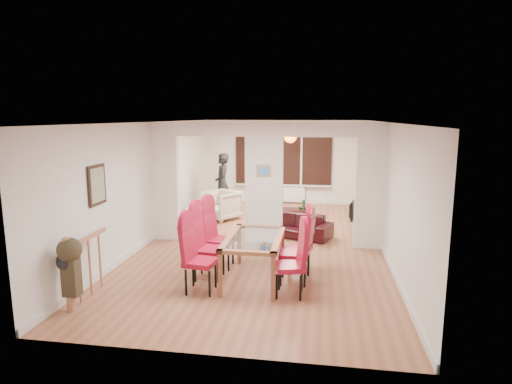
% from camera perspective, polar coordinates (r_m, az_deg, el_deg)
% --- Properties ---
extents(floor, '(5.00, 9.00, 0.01)m').
position_cam_1_polar(floor, '(9.38, 1.06, -6.79)').
color(floor, '#93583B').
rests_on(floor, ground).
extents(room_walls, '(5.00, 9.00, 2.60)m').
position_cam_1_polar(room_walls, '(9.09, 1.09, 1.08)').
color(room_walls, silver).
rests_on(room_walls, floor).
extents(divider_wall, '(5.00, 0.18, 2.60)m').
position_cam_1_polar(divider_wall, '(9.09, 1.09, 1.08)').
color(divider_wall, white).
rests_on(divider_wall, floor).
extents(bay_window_blinds, '(3.00, 0.08, 1.80)m').
position_cam_1_polar(bay_window_blinds, '(13.45, 3.64, 4.84)').
color(bay_window_blinds, black).
rests_on(bay_window_blinds, room_walls).
extents(radiator, '(1.40, 0.08, 0.50)m').
position_cam_1_polar(radiator, '(13.57, 3.57, -0.22)').
color(radiator, white).
rests_on(radiator, floor).
extents(pendant_light, '(0.36, 0.36, 0.36)m').
position_cam_1_polar(pendant_light, '(12.24, 4.60, 7.37)').
color(pendant_light, orange).
rests_on(pendant_light, room_walls).
extents(stair_newel, '(0.40, 1.20, 1.10)m').
position_cam_1_polar(stair_newel, '(7.00, -21.52, -8.71)').
color(stair_newel, '#A26B4A').
rests_on(stair_newel, floor).
extents(wall_poster, '(0.04, 0.52, 0.67)m').
position_cam_1_polar(wall_poster, '(7.55, -20.45, 0.89)').
color(wall_poster, gray).
rests_on(wall_poster, room_walls).
extents(pillar_photo, '(0.30, 0.03, 0.25)m').
position_cam_1_polar(pillar_photo, '(8.95, 1.01, 2.88)').
color(pillar_photo, '#4C8CD8').
rests_on(pillar_photo, divider_wall).
extents(dining_table, '(0.91, 1.61, 0.76)m').
position_cam_1_polar(dining_table, '(7.21, -0.23, -8.88)').
color(dining_table, brown).
rests_on(dining_table, floor).
extents(dining_chair_la, '(0.52, 0.52, 1.13)m').
position_cam_1_polar(dining_chair_la, '(6.77, -7.40, -8.56)').
color(dining_chair_la, maroon).
rests_on(dining_chair_la, floor).
extents(dining_chair_lb, '(0.53, 0.53, 1.18)m').
position_cam_1_polar(dining_chair_lb, '(7.28, -6.26, -7.01)').
color(dining_chair_lb, maroon).
rests_on(dining_chair_lb, floor).
extents(dining_chair_lc, '(0.57, 0.57, 1.17)m').
position_cam_1_polar(dining_chair_lc, '(7.81, -4.81, -5.85)').
color(dining_chair_lc, maroon).
rests_on(dining_chair_lc, floor).
extents(dining_chair_ra, '(0.53, 0.53, 1.09)m').
position_cam_1_polar(dining_chair_ra, '(6.60, 4.52, -9.19)').
color(dining_chair_ra, maroon).
rests_on(dining_chair_ra, floor).
extents(dining_chair_rb, '(0.47, 0.47, 1.17)m').
position_cam_1_polar(dining_chair_rb, '(7.10, 5.05, -7.48)').
color(dining_chair_rb, maroon).
rests_on(dining_chair_rb, floor).
extents(dining_chair_rc, '(0.48, 0.48, 1.02)m').
position_cam_1_polar(dining_chair_rc, '(7.58, 5.81, -6.93)').
color(dining_chair_rc, maroon).
rests_on(dining_chair_rc, floor).
extents(sofa, '(1.87, 1.25, 0.51)m').
position_cam_1_polar(sofa, '(9.88, 4.96, -4.41)').
color(sofa, black).
rests_on(sofa, floor).
extents(armchair, '(1.16, 1.16, 0.77)m').
position_cam_1_polar(armchair, '(11.43, -4.65, -1.75)').
color(armchair, '#BBAC9E').
rests_on(armchair, floor).
extents(person, '(0.71, 0.56, 1.70)m').
position_cam_1_polar(person, '(12.10, -4.51, 1.15)').
color(person, black).
rests_on(person, floor).
extents(television, '(0.89, 0.31, 0.51)m').
position_cam_1_polar(television, '(11.82, 12.48, -2.21)').
color(television, black).
rests_on(television, floor).
extents(coffee_table, '(0.99, 0.63, 0.21)m').
position_cam_1_polar(coffee_table, '(11.79, 5.39, -2.79)').
color(coffee_table, black).
rests_on(coffee_table, floor).
extents(bottle, '(0.07, 0.07, 0.29)m').
position_cam_1_polar(bottle, '(11.67, 6.36, -1.68)').
color(bottle, '#143F19').
rests_on(bottle, coffee_table).
extents(bowl, '(0.23, 0.23, 0.06)m').
position_cam_1_polar(bowl, '(11.78, 6.24, -2.15)').
color(bowl, black).
rests_on(bowl, coffee_table).
extents(shoes, '(0.26, 0.28, 0.11)m').
position_cam_1_polar(shoes, '(8.88, 1.54, -7.39)').
color(shoes, black).
rests_on(shoes, floor).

